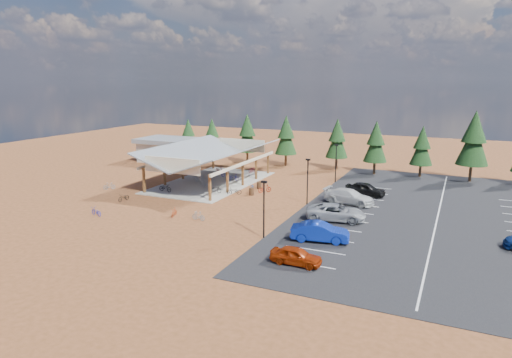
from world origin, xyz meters
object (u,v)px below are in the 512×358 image
bike_13 (198,216)px  bike_8 (124,197)px  lamp_post_1 (308,178)px  bike_4 (215,189)px  bike_6 (233,177)px  car_4 (365,189)px  trash_bin_1 (259,185)px  car_0 (296,256)px  bike_0 (165,188)px  bike_5 (207,184)px  bike_11 (174,212)px  bike_14 (252,188)px  bike_1 (200,179)px  bike_16 (234,191)px  lamp_post_0 (264,205)px  lamp_post_2 (336,161)px  bike_10 (96,212)px  outbuilding (172,150)px  car_1 (320,232)px  bike_15 (265,188)px  car_3 (349,197)px  bike_7 (253,171)px  car_2 (336,212)px  bike_9 (109,186)px  bike_3 (220,169)px  trash_bin_0 (252,191)px  bike_pavilion (211,154)px  bike_2 (220,174)px

bike_13 → bike_8: bearing=-96.7°
lamp_post_1 → bike_4: bearing=179.7°
bike_6 → car_4: bearing=-89.9°
trash_bin_1 → car_0: bearing=-59.3°
bike_0 → bike_5: 5.27m
bike_11 → car_4: (15.90, 16.37, 0.38)m
car_0 → bike_14: bearing=33.9°
bike_1 → car_4: 21.67m
bike_5 → bike_16: bearing=-90.2°
lamp_post_0 → bike_0: size_ratio=2.78×
lamp_post_2 → bike_10: (-18.18, -24.99, -2.54)m
bike_1 → bike_10: bike_1 is taller
outbuilding → bike_11: (18.21, -25.93, -1.57)m
lamp_post_1 → car_1: (4.71, -10.78, -2.12)m
outbuilding → bike_1: (12.56, -11.81, -1.44)m
car_0 → bike_15: bearing=30.1°
lamp_post_1 → car_3: size_ratio=0.92×
bike_4 → lamp_post_2: bearing=-44.0°
bike_7 → car_2: car_2 is taller
lamp_post_2 → trash_bin_1: (-7.82, -7.55, -2.53)m
bike_1 → car_0: size_ratio=0.41×
bike_8 → car_0: 25.62m
bike_4 → bike_13: bearing=-159.0°
bike_14 → car_4: 13.68m
bike_14 → lamp_post_1: bearing=-30.3°
bike_8 → car_4: size_ratio=0.35×
bike_8 → car_4: car_4 is taller
bike_9 → bike_3: bearing=-77.7°
bike_14 → car_2: 14.50m
car_2 → trash_bin_0: bearing=55.0°
bike_1 → bike_6: size_ratio=0.95×
bike_3 → car_0: bearing=-125.7°
bike_4 → bike_14: size_ratio=0.88×
bike_pavilion → bike_3: bike_pavilion is taller
trash_bin_1 → bike_4: (-3.87, -4.39, 0.08)m
lamp_post_0 → car_3: 14.86m
bike_3 → bike_15: bearing=-110.4°
trash_bin_0 → bike_0: bike_0 is taller
bike_2 → car_3: car_3 is taller
car_3 → trash_bin_1: bearing=87.1°
bike_2 → bike_11: bearing=-169.0°
bike_7 → bike_16: 11.98m
trash_bin_0 → car_4: bearing=23.0°
lamp_post_0 → bike_3: bearing=126.8°
trash_bin_1 → bike_5: 6.62m
outbuilding → bike_0: bearing=-57.5°
trash_bin_1 → bike_13: size_ratio=0.59×
trash_bin_0 → bike_6: bike_6 is taller
outbuilding → bike_2: outbuilding is taller
bike_5 → bike_10: bike_5 is taller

